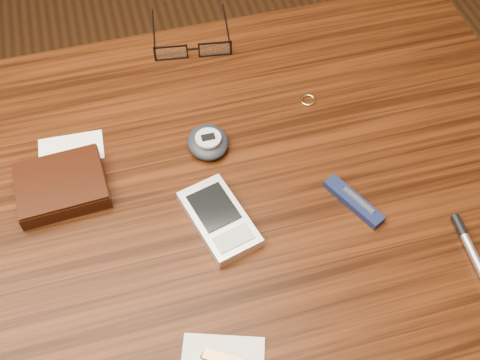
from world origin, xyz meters
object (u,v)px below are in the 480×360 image
at_px(desk, 224,226).
at_px(eyeglasses, 193,48).
at_px(pda_phone, 219,219).
at_px(pedometer, 208,142).
at_px(pocket_knife, 354,201).
at_px(silver_pen, 474,255).
at_px(wallet_and_card, 61,185).

distance_m(desk, eyeglasses, 0.30).
relative_size(eyeglasses, pda_phone, 1.10).
xyz_separation_m(pedometer, pocket_knife, (0.17, -0.15, -0.01)).
bearing_deg(pocket_knife, silver_pen, -45.00).
distance_m(eyeglasses, silver_pen, 0.54).
height_order(pda_phone, silver_pen, pda_phone).
distance_m(desk, pocket_knife, 0.21).
distance_m(desk, silver_pen, 0.36).
distance_m(eyeglasses, pocket_knife, 0.38).
relative_size(eyeglasses, pocket_knife, 1.56).
bearing_deg(pda_phone, pocket_knife, -6.15).
height_order(desk, eyeglasses, eyeglasses).
bearing_deg(silver_pen, pocket_knife, 135.00).
height_order(pda_phone, pedometer, pedometer).
bearing_deg(desk, silver_pen, -33.87).
distance_m(wallet_and_card, eyeglasses, 0.32).
relative_size(wallet_and_card, silver_pen, 1.08).
xyz_separation_m(pda_phone, silver_pen, (0.30, -0.14, -0.00)).
bearing_deg(wallet_and_card, pda_phone, -29.03).
xyz_separation_m(desk, wallet_and_card, (-0.21, 0.06, 0.12)).
bearing_deg(pocket_knife, pda_phone, 173.85).
relative_size(wallet_and_card, pocket_knife, 1.62).
relative_size(pedometer, silver_pen, 0.48).
relative_size(desk, eyeglasses, 6.72).
height_order(wallet_and_card, pda_phone, wallet_and_card).
distance_m(pda_phone, pedometer, 0.13).
bearing_deg(desk, pda_phone, -108.31).
bearing_deg(eyeglasses, wallet_and_card, -136.73).
xyz_separation_m(wallet_and_card, silver_pen, (0.50, -0.25, -0.01)).
xyz_separation_m(eyeglasses, pda_phone, (-0.04, -0.33, -0.00)).
bearing_deg(pda_phone, silver_pen, -24.48).
height_order(desk, pocket_knife, pocket_knife).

